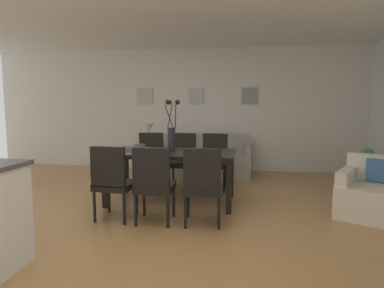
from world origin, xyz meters
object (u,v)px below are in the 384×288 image
dining_chair_far_right (183,158)px  bowl_near_right (140,146)px  dining_chair_mid_right (214,158)px  armchair (376,194)px  framed_picture_right (250,96)px  bowl_near_left (130,150)px  dining_chair_far_left (153,181)px  dining_chair_mid_left (203,183)px  sofa (201,161)px  dining_chair_near_right (150,157)px  side_table (149,161)px  framed_picture_left (145,96)px  table_lamp (148,130)px  potted_plant (364,166)px  centerpiece_vase (171,132)px  framed_picture_center (196,96)px  dining_table (172,157)px  dining_chair_near_left (113,179)px

dining_chair_far_right → bowl_near_right: (-0.54, -0.66, 0.27)m
dining_chair_mid_right → bowl_near_right: 1.30m
armchair → framed_picture_right: framed_picture_right is taller
armchair → bowl_near_left: bearing=179.8°
dining_chair_far_right → framed_picture_right: (1.14, 1.61, 1.08)m
dining_chair_far_left → dining_chair_mid_left: bearing=3.2°
dining_chair_mid_left → sofa: (-0.38, 2.76, -0.23)m
dining_chair_near_right → sofa: 1.30m
side_table → framed_picture_right: size_ratio=1.37×
sofa → framed_picture_left: size_ratio=5.46×
table_lamp → sofa: bearing=2.8°
framed_picture_left → potted_plant: size_ratio=0.53×
framed_picture_right → bowl_near_left: bearing=-121.9°
dining_chair_far_left → armchair: dining_chair_far_left is taller
dining_chair_mid_left → table_lamp: bearing=117.9°
centerpiece_vase → table_lamp: bearing=115.5°
bowl_near_right → framed_picture_center: bearing=76.6°
dining_chair_far_right → side_table: bearing=132.1°
side_table → framed_picture_center: size_ratio=1.57×
dining_chair_mid_left → bowl_near_left: dining_chair_mid_left is taller
dining_chair_near_right → dining_chair_mid_right: (1.11, 0.02, 0.00)m
dining_table → dining_chair_near_right: dining_chair_near_right is taller
bowl_near_right → side_table: (-0.34, 1.63, -0.52)m
centerpiece_vase → framed_picture_center: bearing=90.0°
dining_chair_mid_right → sofa: (-0.36, 1.02, -0.23)m
dining_chair_near_right → framed_picture_center: framed_picture_center is taller
centerpiece_vase → dining_chair_mid_left: bearing=-57.4°
dining_chair_far_right → sofa: size_ratio=0.47×
dining_chair_far_right → dining_chair_mid_left: 1.83m
framed_picture_right → potted_plant: 2.54m
dining_chair_near_left → centerpiece_vase: size_ratio=1.25×
dining_chair_near_left → centerpiece_vase: (0.54, 0.87, 0.51)m
dining_chair_far_left → bowl_near_right: dining_chair_far_left is taller
bowl_near_left → bowl_near_right: bearing=90.0°
dining_table → table_lamp: (-0.88, 1.85, 0.23)m
sofa → dining_table: bearing=-95.4°
dining_chair_near_right → framed_picture_center: 2.03m
sofa → framed_picture_right: size_ratio=5.18×
dining_chair_mid_right → bowl_near_left: dining_chair_mid_right is taller
dining_table → sofa: size_ratio=0.92×
framed_picture_center → dining_chair_near_left: bearing=-99.1°
dining_chair_near_right → bowl_near_left: bearing=-88.6°
centerpiece_vase → dining_chair_far_left: bearing=-91.3°
bowl_near_left → framed_picture_left: framed_picture_left is taller
sofa → side_table: sofa is taller
dining_chair_mid_left → dining_chair_near_left: bearing=-180.0°
bowl_near_right → potted_plant: bowl_near_right is taller
dining_chair_far_right → armchair: dining_chair_far_right is taller
dining_chair_mid_right → framed_picture_center: 2.01m
dining_chair_mid_right → table_lamp: 1.76m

